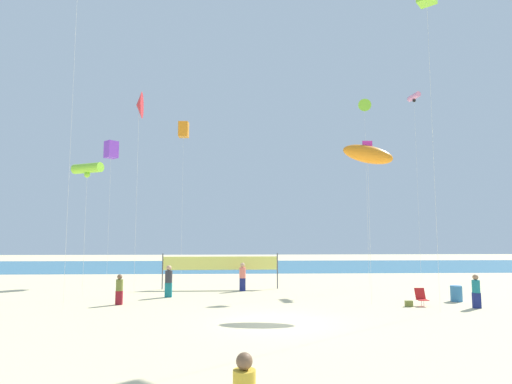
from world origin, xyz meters
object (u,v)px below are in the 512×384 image
at_px(trash_barrel, 456,294).
at_px(beach_handbag, 409,304).
at_px(beachgoer_teal_shirt, 476,290).
at_px(kite_violet_box, 111,150).
at_px(kite_lime_tube, 87,169).
at_px(kite_orange_box, 184,130).
at_px(beachgoer_olive_shirt, 119,288).
at_px(kite_pink_tube, 414,98).
at_px(kite_lime_delta, 364,106).
at_px(beachgoer_charcoal_shirt, 169,280).
at_px(kite_red_delta, 139,105).
at_px(folding_beach_chair, 421,297).
at_px(kite_orange_inflatable, 368,154).
at_px(beachgoer_coral_shirt, 243,276).
at_px(volleyball_net, 220,265).

xyz_separation_m(trash_barrel, beach_handbag, (-3.30, -1.55, -0.28)).
relative_size(beachgoer_teal_shirt, kite_violet_box, 0.14).
distance_m(kite_lime_tube, kite_orange_box, 12.57).
xyz_separation_m(beachgoer_olive_shirt, kite_pink_tube, (20.58, 10.06, 14.02)).
height_order(kite_lime_delta, kite_orange_box, kite_lime_delta).
distance_m(beachgoer_charcoal_shirt, kite_violet_box, 15.98).
bearing_deg(trash_barrel, beachgoer_charcoal_shirt, 172.25).
xyz_separation_m(kite_pink_tube, kite_red_delta, (-20.65, -6.69, -3.02)).
relative_size(beach_handbag, kite_violet_box, 0.03).
relative_size(kite_orange_box, kite_red_delta, 1.06).
distance_m(folding_beach_chair, kite_lime_tube, 20.43).
relative_size(trash_barrel, kite_violet_box, 0.07).
distance_m(beachgoer_teal_shirt, kite_lime_delta, 15.63).
bearing_deg(trash_barrel, folding_beach_chair, -152.81).
distance_m(beachgoer_olive_shirt, folding_beach_chair, 15.81).
distance_m(folding_beach_chair, kite_orange_inflatable, 7.99).
relative_size(beachgoer_olive_shirt, kite_pink_tube, 0.10).
relative_size(beachgoer_coral_shirt, beach_handbag, 4.86).
xyz_separation_m(kite_lime_tube, kite_pink_tube, (23.54, 7.21, 7.19)).
bearing_deg(kite_red_delta, kite_lime_tube, -169.76).
distance_m(beachgoer_teal_shirt, kite_orange_inflatable, 8.79).
xyz_separation_m(trash_barrel, kite_orange_box, (-16.95, 13.08, 12.41)).
distance_m(volleyball_net, kite_orange_box, 13.81).
bearing_deg(kite_violet_box, trash_barrel, -28.83).
relative_size(kite_orange_inflatable, kite_red_delta, 0.70).
xyz_separation_m(beachgoer_coral_shirt, kite_lime_tube, (-9.50, -2.31, 6.70)).
bearing_deg(beach_handbag, kite_orange_box, 133.02).
distance_m(beachgoer_olive_shirt, kite_violet_box, 17.16).
height_order(beach_handbag, kite_red_delta, kite_red_delta).
relative_size(beachgoer_charcoal_shirt, folding_beach_chair, 2.09).
bearing_deg(beach_handbag, kite_orange_inflatable, 155.91).
bearing_deg(volleyball_net, beachgoer_charcoal_shirt, -128.17).
bearing_deg(kite_orange_inflatable, kite_red_delta, 164.23).
xyz_separation_m(beachgoer_olive_shirt, kite_lime_tube, (-2.96, 2.85, 6.83)).
bearing_deg(kite_orange_box, folding_beach_chair, -44.97).
bearing_deg(kite_pink_tube, beach_handbag, -116.34).
distance_m(beachgoer_coral_shirt, kite_red_delta, 12.84).
height_order(kite_lime_delta, kite_red_delta, kite_lime_delta).
height_order(beachgoer_teal_shirt, trash_barrel, beachgoer_teal_shirt).
bearing_deg(beachgoer_coral_shirt, folding_beach_chair, -4.86).
height_order(beachgoer_coral_shirt, kite_red_delta, kite_red_delta).
xyz_separation_m(folding_beach_chair, kite_red_delta, (-15.85, 4.30, 11.38)).
xyz_separation_m(kite_pink_tube, kite_orange_box, (-19.21, 3.40, -2.02)).
xyz_separation_m(beachgoer_teal_shirt, kite_orange_box, (-16.88, 15.20, 11.94)).
height_order(kite_lime_tube, kite_red_delta, kite_red_delta).
relative_size(beachgoer_teal_shirt, kite_red_delta, 0.13).
bearing_deg(kite_lime_tube, kite_pink_tube, 17.03).
relative_size(beachgoer_charcoal_shirt, volleyball_net, 0.24).
distance_m(beachgoer_charcoal_shirt, kite_lime_delta, 18.89).
bearing_deg(kite_red_delta, trash_barrel, -9.24).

